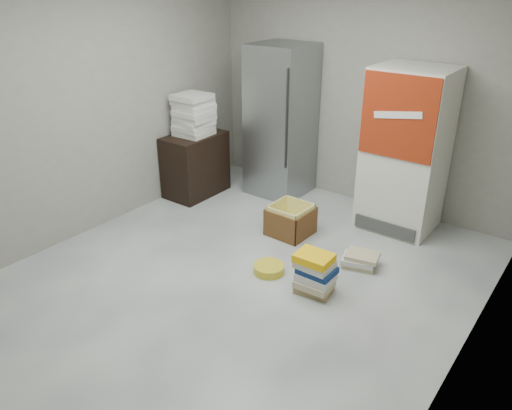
{
  "coord_description": "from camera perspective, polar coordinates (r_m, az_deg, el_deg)",
  "views": [
    {
      "loc": [
        2.55,
        -2.99,
        2.67
      ],
      "look_at": [
        -0.22,
        0.7,
        0.51
      ],
      "focal_mm": 35.0,
      "sensor_mm": 36.0,
      "label": 1
    }
  ],
  "objects": [
    {
      "name": "wood_shelf",
      "position": [
        6.53,
        -6.93,
        4.6
      ],
      "size": [
        0.5,
        0.8,
        0.8
      ],
      "primitive_type": "cube",
      "color": "black",
      "rests_on": "ground"
    },
    {
      "name": "cardboard_box",
      "position": [
        5.57,
        3.96,
        -1.95
      ],
      "size": [
        0.45,
        0.45,
        0.35
      ],
      "rotation": [
        0.0,
        0.0,
        -0.03
      ],
      "color": "yellow",
      "rests_on": "ground"
    },
    {
      "name": "coke_cooler",
      "position": [
        5.7,
        16.74,
        5.99
      ],
      "size": [
        0.8,
        0.73,
        1.8
      ],
      "color": "silver",
      "rests_on": "ground"
    },
    {
      "name": "bucket_lid",
      "position": [
        4.91,
        1.49,
        -7.27
      ],
      "size": [
        0.35,
        0.35,
        0.08
      ],
      "primitive_type": "cylinder",
      "rotation": [
        0.0,
        0.0,
        0.17
      ],
      "color": "gold",
      "rests_on": "ground"
    },
    {
      "name": "supply_box_stack",
      "position": [
        6.33,
        -7.16,
        10.2
      ],
      "size": [
        0.43,
        0.44,
        0.52
      ],
      "color": "silver",
      "rests_on": "wood_shelf"
    },
    {
      "name": "ground",
      "position": [
        4.75,
        -2.96,
        -9.15
      ],
      "size": [
        5.0,
        5.0,
        0.0
      ],
      "primitive_type": "plane",
      "color": "silver",
      "rests_on": "ground"
    },
    {
      "name": "room_shell",
      "position": [
        4.02,
        -3.54,
        12.52
      ],
      "size": [
        4.04,
        5.04,
        2.82
      ],
      "color": "gray",
      "rests_on": "ground"
    },
    {
      "name": "phonebook_stack_side",
      "position": [
        5.1,
        11.8,
        -6.14
      ],
      "size": [
        0.4,
        0.34,
        0.14
      ],
      "rotation": [
        0.0,
        0.0,
        0.23
      ],
      "color": "tan",
      "rests_on": "ground"
    },
    {
      "name": "steel_fridge",
      "position": [
        6.41,
        2.87,
        9.51
      ],
      "size": [
        0.7,
        0.72,
        1.9
      ],
      "color": "#929599",
      "rests_on": "ground"
    },
    {
      "name": "phonebook_stack_main",
      "position": [
        4.58,
        6.75,
        -7.77
      ],
      "size": [
        0.36,
        0.31,
        0.4
      ],
      "rotation": [
        0.0,
        0.0,
        0.06
      ],
      "color": "#917A50",
      "rests_on": "ground"
    }
  ]
}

